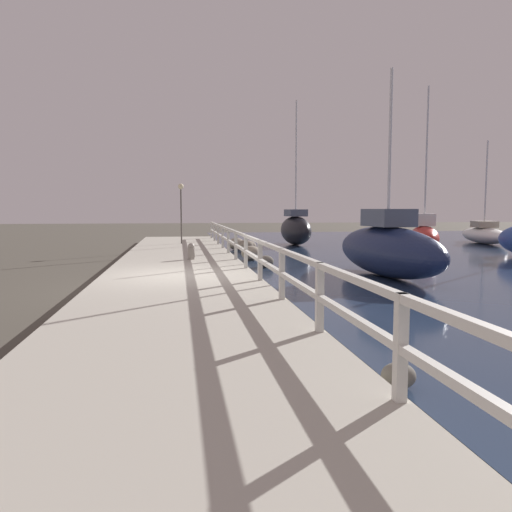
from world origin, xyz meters
The scene contains 15 objects.
ground_plane centered at (0.00, 0.00, 0.00)m, with size 120.00×120.00×0.00m, color #4C473D.
dock_walkway centered at (0.00, 0.00, 0.17)m, with size 3.94×36.00×0.33m.
railing centered at (1.87, 0.00, 0.98)m, with size 0.10×32.50×0.95m.
boulder_upstream centered at (3.06, 10.26, 0.29)m, with size 0.77×0.69×0.58m.
boulder_near_dock centered at (2.39, -7.58, 0.15)m, with size 0.39×0.35×0.29m.
boulder_water_edge centered at (2.95, 4.13, 0.21)m, with size 0.55×0.49×0.41m.
boulder_mid_strip centered at (3.25, 10.43, 0.26)m, with size 0.69×0.63×0.52m.
boulder_far_strip centered at (2.79, 11.71, 0.30)m, with size 0.79×0.72×0.60m.
boulder_downstream centered at (2.78, 6.56, 0.29)m, with size 0.76×0.69×0.57m.
mooring_bollard centered at (0.40, 3.94, 0.60)m, with size 0.24×0.24×0.54m.
dock_lamp centered at (0.13, 11.79, 2.51)m, with size 0.27×0.27×2.89m.
sailboat_navy centered at (6.09, 1.25, 0.82)m, with size 1.91×5.90×6.01m.
sailboat_black centered at (6.48, 14.64, 0.88)m, with size 1.48×4.31×7.95m.
sailboat_white centered at (17.60, 14.01, 0.53)m, with size 2.81×6.06×5.91m.
sailboat_red centered at (11.89, 10.19, 0.70)m, with size 2.61×4.16×7.86m.
Camera 1 is at (0.00, -12.66, 1.99)m, focal length 35.00 mm.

